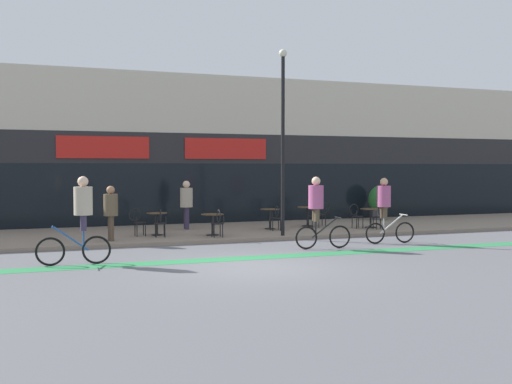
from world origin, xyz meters
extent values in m
plane|color=#5B5B60|center=(0.00, 0.00, 0.00)|extent=(120.00, 120.00, 0.00)
cube|color=gray|center=(0.00, 7.25, 0.06)|extent=(40.00, 5.50, 0.12)
cube|color=beige|center=(0.00, 12.00, 3.04)|extent=(40.00, 4.00, 6.08)
cube|color=black|center=(0.00, 10.03, 1.32)|extent=(38.80, 0.10, 2.40)
cube|color=#232326|center=(0.00, 10.05, 3.12)|extent=(39.20, 0.14, 1.20)
cube|color=red|center=(-2.42, 9.98, 3.12)|extent=(3.43, 0.08, 0.84)
cube|color=red|center=(2.42, 9.98, 3.12)|extent=(3.43, 0.08, 0.84)
cube|color=#2D844C|center=(0.00, 1.34, 0.00)|extent=(36.00, 0.70, 0.01)
cylinder|color=black|center=(-1.09, 6.35, 0.13)|extent=(0.38, 0.38, 0.02)
cylinder|color=black|center=(-1.09, 6.35, 0.48)|extent=(0.07, 0.07, 0.72)
cylinder|color=#4C3823|center=(-1.09, 6.35, 0.85)|extent=(0.68, 0.68, 0.02)
cylinder|color=black|center=(0.63, 5.70, 0.13)|extent=(0.41, 0.41, 0.02)
cylinder|color=black|center=(0.63, 5.70, 0.46)|extent=(0.07, 0.07, 0.68)
cylinder|color=#4C3823|center=(0.63, 5.70, 0.81)|extent=(0.75, 0.75, 0.02)
cylinder|color=black|center=(3.14, 6.92, 0.13)|extent=(0.39, 0.39, 0.02)
cylinder|color=black|center=(3.14, 6.92, 0.47)|extent=(0.07, 0.07, 0.71)
cylinder|color=#4C3823|center=(3.14, 6.92, 0.84)|extent=(0.71, 0.71, 0.02)
cylinder|color=black|center=(4.85, 7.38, 0.13)|extent=(0.44, 0.44, 0.02)
cylinder|color=black|center=(4.85, 7.38, 0.48)|extent=(0.07, 0.07, 0.72)
cylinder|color=#4C3823|center=(4.85, 7.38, 0.85)|extent=(0.79, 0.79, 0.02)
cylinder|color=black|center=(6.84, 6.12, 0.13)|extent=(0.42, 0.42, 0.02)
cylinder|color=black|center=(6.84, 6.12, 0.46)|extent=(0.07, 0.07, 0.68)
cylinder|color=#4C3823|center=(6.84, 6.12, 0.81)|extent=(0.77, 0.77, 0.02)
cylinder|color=black|center=(-1.09, 5.80, 0.56)|extent=(0.44, 0.44, 0.03)
cylinder|color=black|center=(-1.22, 5.95, 0.33)|extent=(0.03, 0.03, 0.42)
cylinder|color=black|center=(-0.94, 5.92, 0.33)|extent=(0.03, 0.03, 0.42)
cylinder|color=black|center=(-1.24, 5.67, 0.33)|extent=(0.03, 0.03, 0.42)
cylinder|color=black|center=(-0.97, 5.64, 0.33)|extent=(0.03, 0.03, 0.42)
torus|color=black|center=(-1.11, 5.63, 0.82)|extent=(0.07, 0.41, 0.41)
cylinder|color=black|center=(-1.28, 5.64, 0.68)|extent=(0.03, 0.03, 0.23)
cylinder|color=black|center=(-0.94, 5.61, 0.68)|extent=(0.03, 0.03, 0.23)
cylinder|color=black|center=(-1.64, 6.35, 0.56)|extent=(0.43, 0.43, 0.03)
cylinder|color=black|center=(-1.51, 6.50, 0.33)|extent=(0.03, 0.03, 0.42)
cylinder|color=black|center=(-1.49, 6.22, 0.33)|extent=(0.03, 0.03, 0.42)
cylinder|color=black|center=(-1.79, 6.47, 0.33)|extent=(0.03, 0.03, 0.42)
cylinder|color=black|center=(-1.77, 6.19, 0.33)|extent=(0.03, 0.03, 0.42)
torus|color=black|center=(-1.81, 6.33, 0.82)|extent=(0.41, 0.06, 0.41)
cylinder|color=black|center=(-1.83, 6.50, 0.68)|extent=(0.03, 0.03, 0.23)
cylinder|color=black|center=(-1.80, 6.16, 0.68)|extent=(0.03, 0.03, 0.23)
cylinder|color=black|center=(0.63, 5.15, 0.56)|extent=(0.41, 0.41, 0.03)
cylinder|color=black|center=(0.49, 5.29, 0.33)|extent=(0.03, 0.03, 0.42)
cylinder|color=black|center=(0.77, 5.28, 0.33)|extent=(0.03, 0.03, 0.42)
cylinder|color=black|center=(0.49, 5.01, 0.33)|extent=(0.03, 0.03, 0.42)
cylinder|color=black|center=(0.77, 5.00, 0.33)|extent=(0.03, 0.03, 0.42)
torus|color=black|center=(0.62, 4.98, 0.82)|extent=(0.03, 0.41, 0.41)
cylinder|color=black|center=(0.45, 4.98, 0.68)|extent=(0.03, 0.03, 0.23)
cylinder|color=black|center=(0.80, 4.97, 0.68)|extent=(0.03, 0.03, 0.23)
cylinder|color=black|center=(3.14, 6.37, 0.56)|extent=(0.45, 0.45, 0.03)
cylinder|color=black|center=(3.02, 6.53, 0.33)|extent=(0.03, 0.03, 0.42)
cylinder|color=black|center=(3.30, 6.49, 0.33)|extent=(0.03, 0.03, 0.42)
cylinder|color=black|center=(2.98, 6.25, 0.33)|extent=(0.03, 0.03, 0.42)
cylinder|color=black|center=(3.26, 6.21, 0.33)|extent=(0.03, 0.03, 0.42)
torus|color=black|center=(3.12, 6.20, 0.82)|extent=(0.08, 0.41, 0.41)
cylinder|color=black|center=(2.95, 6.22, 0.68)|extent=(0.03, 0.03, 0.23)
cylinder|color=black|center=(3.29, 6.18, 0.68)|extent=(0.03, 0.03, 0.23)
cylinder|color=black|center=(4.85, 6.83, 0.56)|extent=(0.42, 0.42, 0.03)
cylinder|color=black|center=(4.70, 6.96, 0.33)|extent=(0.03, 0.03, 0.42)
cylinder|color=black|center=(4.98, 6.98, 0.33)|extent=(0.03, 0.03, 0.42)
cylinder|color=black|center=(4.72, 6.68, 0.33)|extent=(0.03, 0.03, 0.42)
cylinder|color=black|center=(5.00, 6.70, 0.33)|extent=(0.03, 0.03, 0.42)
torus|color=black|center=(4.86, 6.66, 0.82)|extent=(0.05, 0.41, 0.41)
cylinder|color=black|center=(4.69, 6.65, 0.68)|extent=(0.03, 0.03, 0.23)
cylinder|color=black|center=(5.03, 6.67, 0.68)|extent=(0.03, 0.03, 0.23)
cylinder|color=black|center=(5.40, 7.38, 0.56)|extent=(0.40, 0.40, 0.03)
cylinder|color=black|center=(5.26, 7.24, 0.33)|extent=(0.03, 0.03, 0.42)
cylinder|color=black|center=(5.26, 7.52, 0.33)|extent=(0.03, 0.03, 0.42)
cylinder|color=black|center=(5.54, 7.24, 0.33)|extent=(0.03, 0.03, 0.42)
cylinder|color=black|center=(5.54, 7.52, 0.33)|extent=(0.03, 0.03, 0.42)
torus|color=black|center=(5.57, 7.39, 0.82)|extent=(0.41, 0.03, 0.41)
cylinder|color=black|center=(5.57, 7.21, 0.68)|extent=(0.03, 0.03, 0.23)
cylinder|color=black|center=(5.57, 7.56, 0.68)|extent=(0.03, 0.03, 0.23)
cylinder|color=black|center=(6.84, 5.57, 0.56)|extent=(0.45, 0.45, 0.03)
cylinder|color=black|center=(6.72, 5.72, 0.33)|extent=(0.03, 0.03, 0.42)
cylinder|color=black|center=(7.00, 5.69, 0.33)|extent=(0.03, 0.03, 0.42)
cylinder|color=black|center=(6.68, 5.44, 0.33)|extent=(0.03, 0.03, 0.42)
cylinder|color=black|center=(6.96, 5.41, 0.33)|extent=(0.03, 0.03, 0.42)
torus|color=black|center=(6.82, 5.40, 0.82)|extent=(0.08, 0.41, 0.41)
cylinder|color=black|center=(6.65, 5.42, 0.68)|extent=(0.03, 0.03, 0.23)
cylinder|color=black|center=(6.99, 5.38, 0.68)|extent=(0.03, 0.03, 0.23)
cylinder|color=black|center=(6.29, 6.12, 0.56)|extent=(0.44, 0.44, 0.03)
cylinder|color=black|center=(6.41, 6.27, 0.33)|extent=(0.03, 0.03, 0.42)
cylinder|color=black|center=(6.45, 5.99, 0.33)|extent=(0.03, 0.03, 0.42)
cylinder|color=black|center=(6.13, 6.24, 0.33)|extent=(0.03, 0.03, 0.42)
cylinder|color=black|center=(6.17, 5.96, 0.33)|extent=(0.03, 0.03, 0.42)
torus|color=black|center=(6.12, 6.10, 0.82)|extent=(0.41, 0.08, 0.41)
cylinder|color=black|center=(6.10, 6.27, 0.68)|extent=(0.03, 0.03, 0.23)
cylinder|color=black|center=(6.14, 5.93, 0.68)|extent=(0.03, 0.03, 0.23)
cylinder|color=#4C4C51|center=(8.99, 8.99, 0.36)|extent=(0.60, 0.60, 0.47)
ellipsoid|color=#28662D|center=(8.99, 8.99, 1.00)|extent=(0.96, 0.96, 1.15)
cylinder|color=black|center=(2.78, 4.85, 3.06)|extent=(0.12, 0.12, 5.87)
sphere|color=beige|center=(2.78, 4.85, 6.07)|extent=(0.26, 0.26, 0.26)
torus|color=black|center=(3.52, 2.27, 0.33)|extent=(0.67, 0.11, 0.67)
torus|color=black|center=(2.49, 2.37, 0.33)|extent=(0.67, 0.11, 0.67)
cylinder|color=black|center=(3.05, 2.31, 0.62)|extent=(0.80, 0.12, 0.60)
cylinder|color=black|center=(2.78, 2.34, 0.57)|extent=(0.04, 0.04, 0.47)
cylinder|color=black|center=(3.46, 2.28, 0.90)|extent=(0.07, 0.48, 0.03)
cylinder|color=#4C3D2D|center=(2.78, 2.42, 0.98)|extent=(0.16, 0.16, 0.37)
cylinder|color=#4C3D2D|center=(2.77, 2.26, 0.98)|extent=(0.16, 0.16, 0.37)
cylinder|color=#A84C7F|center=(2.78, 2.34, 1.50)|extent=(0.47, 0.47, 0.67)
sphere|color=beige|center=(2.78, 2.34, 1.97)|extent=(0.25, 0.25, 0.25)
torus|color=black|center=(6.01, 2.67, 0.33)|extent=(0.66, 0.10, 0.66)
torus|color=black|center=(5.00, 2.75, 0.33)|extent=(0.66, 0.10, 0.66)
cylinder|color=silver|center=(5.55, 2.71, 0.61)|extent=(0.79, 0.10, 0.59)
cylinder|color=silver|center=(5.28, 2.73, 0.56)|extent=(0.04, 0.04, 0.46)
cylinder|color=silver|center=(5.96, 2.67, 0.88)|extent=(0.06, 0.48, 0.03)
cylinder|color=#4C3D2D|center=(5.29, 2.81, 0.96)|extent=(0.16, 0.16, 0.36)
cylinder|color=#4C3D2D|center=(5.27, 2.65, 0.96)|extent=(0.16, 0.16, 0.36)
cylinder|color=#A84C7F|center=(5.28, 2.73, 1.47)|extent=(0.45, 0.45, 0.65)
sphere|color=tan|center=(5.28, 2.73, 1.91)|extent=(0.24, 0.24, 0.24)
torus|color=black|center=(-4.51, 1.79, 0.35)|extent=(0.69, 0.09, 0.69)
torus|color=black|center=(-3.44, 1.73, 0.35)|extent=(0.69, 0.09, 0.69)
cylinder|color=#23519E|center=(-4.02, 1.76, 0.64)|extent=(0.83, 0.09, 0.62)
cylinder|color=#23519E|center=(-3.74, 1.74, 0.59)|extent=(0.04, 0.04, 0.48)
cylinder|color=#23519E|center=(-4.45, 1.78, 0.93)|extent=(0.06, 0.48, 0.03)
cylinder|color=#382D47|center=(-3.74, 1.66, 1.02)|extent=(0.16, 0.16, 0.38)
cylinder|color=#382D47|center=(-3.73, 1.83, 1.02)|extent=(0.16, 0.16, 0.38)
cylinder|color=#B2A38E|center=(-3.74, 1.74, 1.55)|extent=(0.47, 0.47, 0.68)
sphere|color=beige|center=(-3.74, 1.74, 2.02)|extent=(0.26, 0.26, 0.26)
cylinder|color=#382D47|center=(0.28, 8.00, 0.52)|extent=(0.16, 0.16, 0.80)
cylinder|color=#382D47|center=(0.28, 7.83, 0.52)|extent=(0.16, 0.16, 0.80)
cylinder|color=#B2A38E|center=(0.28, 7.91, 1.27)|extent=(0.46, 0.46, 0.70)
sphere|color=beige|center=(0.28, 7.91, 1.75)|extent=(0.26, 0.26, 0.26)
cylinder|color=#4C3D2D|center=(-2.70, 5.41, 0.50)|extent=(0.16, 0.16, 0.76)
cylinder|color=#4C3D2D|center=(-2.68, 5.24, 0.50)|extent=(0.16, 0.16, 0.76)
cylinder|color=brown|center=(-2.69, 5.32, 1.22)|extent=(0.47, 0.47, 0.66)
sphere|color=#9E7051|center=(-2.69, 5.32, 1.67)|extent=(0.25, 0.25, 0.25)
camera|label=1|loc=(-4.73, -13.26, 2.36)|focal=42.00mm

